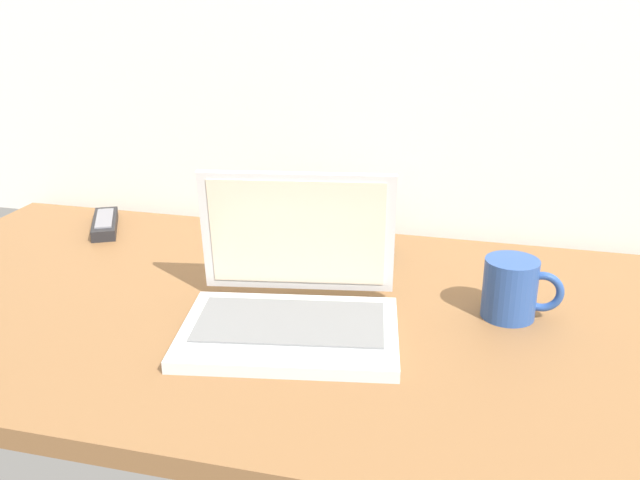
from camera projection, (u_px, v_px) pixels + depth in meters
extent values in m
cube|color=brown|center=(334.00, 323.00, 1.10)|extent=(1.60, 0.76, 0.03)
cube|color=silver|center=(289.00, 333.00, 1.01)|extent=(0.34, 0.27, 0.02)
cube|color=slate|center=(290.00, 321.00, 1.02)|extent=(0.29, 0.19, 0.00)
cube|color=silver|center=(297.00, 233.00, 1.09)|extent=(0.30, 0.09, 0.20)
cube|color=beige|center=(297.00, 233.00, 1.09)|extent=(0.27, 0.07, 0.17)
cylinder|color=#26478C|center=(510.00, 288.00, 1.07)|extent=(0.08, 0.08, 0.09)
torus|color=#26478C|center=(542.00, 292.00, 1.06)|extent=(0.06, 0.01, 0.06)
cube|color=black|center=(105.00, 224.00, 1.45)|extent=(0.11, 0.16, 0.02)
cube|color=slate|center=(104.00, 218.00, 1.45)|extent=(0.08, 0.12, 0.00)
cube|color=#334C99|center=(337.00, 248.00, 1.32)|extent=(0.20, 0.15, 0.02)
cube|color=#3F7F4C|center=(337.00, 236.00, 1.32)|extent=(0.18, 0.16, 0.02)
cube|color=#595960|center=(337.00, 225.00, 1.31)|extent=(0.20, 0.16, 0.02)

